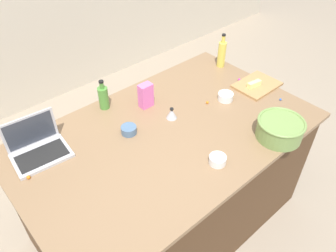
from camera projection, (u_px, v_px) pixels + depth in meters
name	position (u px, v px, depth m)	size (l,w,h in m)	color
ground_plane	(168.00, 217.00, 2.63)	(12.00, 12.00, 0.00)	gray
island_counter	(168.00, 180.00, 2.34)	(1.87, 1.14, 0.90)	#4C331E
laptop	(38.00, 147.00, 1.88)	(0.33, 0.26, 0.22)	#B7B7BC
mixing_bowl_large	(280.00, 129.00, 1.97)	(0.28, 0.28, 0.12)	#72934C
bottle_olive	(103.00, 97.00, 2.19)	(0.07, 0.07, 0.21)	#4C8C38
bottle_oil	(222.00, 54.00, 2.59)	(0.06, 0.06, 0.27)	#DBC64C
cutting_board	(257.00, 85.00, 2.43)	(0.32, 0.24, 0.02)	#AD7F4C
butter_stick_left	(254.00, 84.00, 2.40)	(0.11, 0.04, 0.04)	#F4E58C
ramekin_small	(218.00, 160.00, 1.83)	(0.10, 0.10, 0.05)	white
ramekin_medium	(129.00, 130.00, 2.03)	(0.10, 0.10, 0.05)	slate
ramekin_wide	(226.00, 97.00, 2.29)	(0.10, 0.10, 0.05)	white
kitchen_timer	(172.00, 113.00, 2.13)	(0.07, 0.07, 0.08)	#B2B2B7
candy_bag	(146.00, 96.00, 2.20)	(0.09, 0.06, 0.17)	pink
candy_0	(280.00, 100.00, 2.30)	(0.02, 0.02, 0.02)	blue
candy_1	(207.00, 102.00, 2.27)	(0.02, 0.02, 0.02)	orange
candy_2	(239.00, 80.00, 2.49)	(0.02, 0.02, 0.02)	#CC3399
candy_3	(28.00, 177.00, 1.76)	(0.02, 0.02, 0.02)	orange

